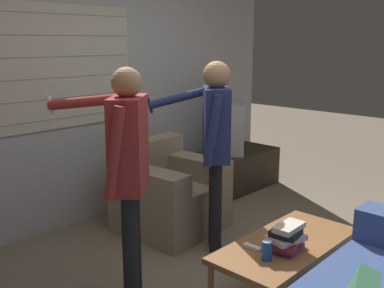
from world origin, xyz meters
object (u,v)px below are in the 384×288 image
person_right_standing (215,134)px  spare_remote (252,247)px  armchair_beige (168,194)px  coffee_table (286,248)px  soda_can (267,251)px  person_left_standing (127,161)px  tv (235,127)px  book_stack (287,238)px

person_right_standing → spare_remote: person_right_standing is taller
armchair_beige → spare_remote: armchair_beige is taller
coffee_table → spare_remote: bearing=155.4°
coffee_table → soda_can: size_ratio=9.02×
armchair_beige → person_left_standing: (-1.06, -0.74, 0.67)m
tv → person_right_standing: bearing=-5.2°
book_stack → soda_can: book_stack is taller
armchair_beige → coffee_table: bearing=75.2°
tv → book_stack: tv is taller
armchair_beige → coffee_table: size_ratio=0.80×
spare_remote → armchair_beige: bearing=70.0°
person_right_standing → soda_can: (-0.54, -0.90, -0.54)m
armchair_beige → person_right_standing: (-0.04, -0.61, 0.67)m
coffee_table → person_left_standing: bearing=136.5°
book_stack → spare_remote: 0.24m
spare_remote → person_right_standing: bearing=58.3°
armchair_beige → person_right_standing: bearing=82.1°
tv → soda_can: size_ratio=4.94×
person_right_standing → book_stack: person_right_standing is taller
person_right_standing → tv: bearing=-13.3°
armchair_beige → coffee_table: armchair_beige is taller
armchair_beige → spare_remote: size_ratio=6.96×
book_stack → coffee_table: bearing=31.1°
armchair_beige → tv: tv is taller
coffee_table → soda_can: soda_can is taller
coffee_table → tv: 2.47m
person_left_standing → book_stack: bearing=-89.9°
armchair_beige → book_stack: bearing=71.8°
tv → soda_can: bearing=5.0°
book_stack → person_right_standing: bearing=69.5°
person_left_standing → book_stack: 1.16m
person_right_standing → person_left_standing: bearing=141.9°
coffee_table → spare_remote: 0.27m
coffee_table → person_right_standing: 1.10m
soda_can → spare_remote: size_ratio=0.96×
armchair_beige → soda_can: size_ratio=7.22×
person_left_standing → soda_can: size_ratio=12.75×
tv → person_right_standing: 1.73m
person_left_standing → spare_remote: 1.00m
person_left_standing → spare_remote: person_left_standing is taller
tv → book_stack: size_ratio=2.22×
soda_can → spare_remote: (0.06, 0.15, -0.05)m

